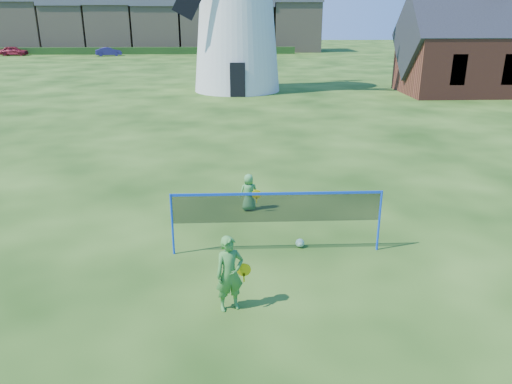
{
  "coord_description": "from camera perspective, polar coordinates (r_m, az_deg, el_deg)",
  "views": [
    {
      "loc": [
        -0.3,
        -10.53,
        5.48
      ],
      "look_at": [
        0.2,
        0.5,
        1.5
      ],
      "focal_mm": 34.52,
      "sensor_mm": 36.0,
      "label": 1
    }
  ],
  "objects": [
    {
      "name": "badminton_net",
      "position": [
        11.72,
        2.44,
        -1.93
      ],
      "size": [
        5.05,
        0.05,
        1.55
      ],
      "color": "blue",
      "rests_on": "ground"
    },
    {
      "name": "terraced_houses",
      "position": [
        84.67,
        -16.3,
        18.07
      ],
      "size": [
        65.69,
        8.4,
        8.35
      ],
      "color": "gray",
      "rests_on": "ground"
    },
    {
      "name": "chapel",
      "position": [
        40.74,
        25.56,
        14.53
      ],
      "size": [
        12.78,
        6.2,
        10.81
      ],
      "color": "brown",
      "rests_on": "ground"
    },
    {
      "name": "player_boy",
      "position": [
        14.51,
        -0.83,
        -0.03
      ],
      "size": [
        0.65,
        0.45,
        1.11
      ],
      "rotation": [
        0.0,
        0.0,
        3.3
      ],
      "color": "#4A9A4A",
      "rests_on": "ground"
    },
    {
      "name": "car_left",
      "position": [
        81.12,
        -26.28,
        14.45
      ],
      "size": [
        3.89,
        1.63,
        1.31
      ],
      "primitive_type": "imported",
      "rotation": [
        0.0,
        0.0,
        1.59
      ],
      "color": "maroon",
      "rests_on": "ground"
    },
    {
      "name": "hedge",
      "position": [
        79.71,
        -19.1,
        15.19
      ],
      "size": [
        62.0,
        0.8,
        1.0
      ],
      "primitive_type": "cube",
      "color": "#193814",
      "rests_on": "ground"
    },
    {
      "name": "play_ball",
      "position": [
        12.41,
        5.11,
        -5.91
      ],
      "size": [
        0.22,
        0.22,
        0.22
      ],
      "primitive_type": "sphere",
      "color": "green",
      "rests_on": "ground"
    },
    {
      "name": "ground",
      "position": [
        11.88,
        -0.86,
        -7.66
      ],
      "size": [
        220.0,
        220.0,
        0.0
      ],
      "primitive_type": "plane",
      "color": "black",
      "rests_on": "ground"
    },
    {
      "name": "car_right",
      "position": [
        75.64,
        -16.7,
        15.31
      ],
      "size": [
        3.77,
        1.93,
        1.19
      ],
      "primitive_type": "imported",
      "rotation": [
        0.0,
        0.0,
        1.77
      ],
      "color": "navy",
      "rests_on": "ground"
    },
    {
      "name": "player_girl",
      "position": [
        9.64,
        -3.07,
        -9.43
      ],
      "size": [
        0.75,
        0.54,
        1.55
      ],
      "rotation": [
        0.0,
        0.0,
        0.34
      ],
      "color": "#408635",
      "rests_on": "ground"
    }
  ]
}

